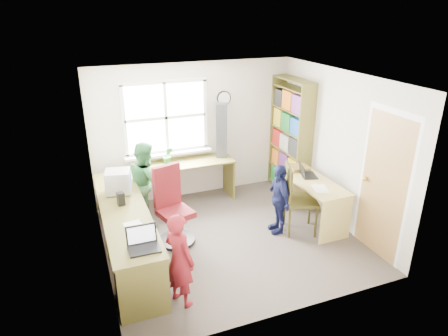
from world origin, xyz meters
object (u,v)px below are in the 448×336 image
Objects in this scene: laptop_right at (306,173)px; person_green at (147,183)px; swivel_chair at (173,210)px; cd_tower at (221,131)px; right_desk at (313,193)px; person_navy at (279,199)px; crt_monitor at (118,182)px; laptop_left at (143,243)px; wooden_chair at (296,197)px; person_red at (179,260)px; potted_plant at (168,156)px; bookshelf at (290,140)px; l_desk at (145,239)px.

laptop_right is 0.27× the size of person_green.
cd_tower reaches higher than swivel_chair.
right_desk is at bearing -38.73° from cd_tower.
swivel_chair is at bearing -95.63° from person_navy.
laptop_left is at bearing -75.76° from crt_monitor.
person_navy reaches higher than laptop_right.
person_navy is (-0.24, 0.09, -0.03)m from wooden_chair.
right_desk is 1.30× the size of cd_tower.
person_navy is at bearing 21.89° from laptop_left.
person_green reaches higher than laptop_left.
person_red is at bearing 177.98° from person_green.
person_navy is (2.20, 0.86, -0.25)m from laptop_left.
swivel_chair is 0.99× the size of person_red.
wooden_chair is 3.48× the size of potted_plant.
person_green reaches higher than potted_plant.
crt_monitor is 1.14× the size of laptop_left.
crt_monitor is 1.10× the size of laptop_right.
wooden_chair is (1.81, -0.42, 0.09)m from swivel_chair.
laptop_left is (-2.44, -0.77, 0.22)m from wooden_chair.
person_red is at bearing -140.12° from bookshelf.
swivel_chair is at bearing 170.90° from right_desk.
laptop_right reaches higher than right_desk.
laptop_left reaches higher than l_desk.
right_desk is at bearing -36.57° from potted_plant.
laptop_right is (0.40, 0.37, 0.18)m from wooden_chair.
person_red is 2.03m from person_green.
person_navy is (1.83, 1.01, -0.03)m from person_red.
swivel_chair is 1.37m from person_red.
swivel_chair is (-2.20, 0.30, -0.02)m from right_desk.
right_desk is at bearing -95.58° from person_red.
person_red is (-0.26, -1.35, 0.09)m from swivel_chair.
cd_tower is at bearing -71.88° from person_green.
laptop_left is 3.06m from laptop_right.
person_green is 1.23× the size of person_navy.
crt_monitor is at bearing -14.24° from person_red.
l_desk is 2.09m from person_navy.
person_green is at bearing -29.32° from person_red.
crt_monitor is at bearing 97.31° from laptop_right.
l_desk is at bearing -66.52° from crt_monitor.
laptop_left is 2.37m from person_navy.
laptop_left is at bearing 38.97° from person_red.
person_green is 2.07m from person_navy.
swivel_chair is at bearing -101.58° from potted_plant.
right_desk is 3.57× the size of laptop_left.
l_desk is 2.57m from cd_tower.
cd_tower reaches higher than laptop_left.
bookshelf is 3.19m from crt_monitor.
person_red is at bearing -102.30° from cd_tower.
right_desk is 1.93m from cd_tower.
person_navy is (1.33, -1.49, -0.35)m from potted_plant.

